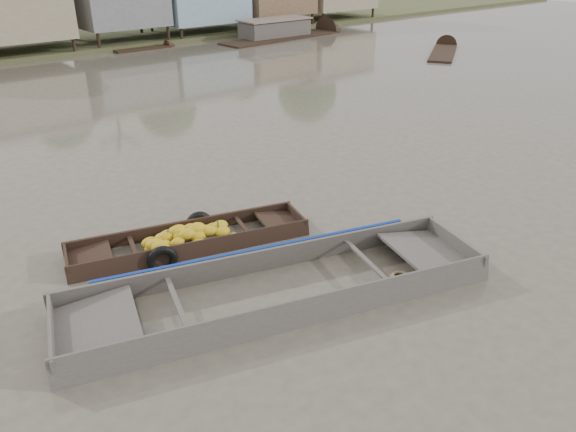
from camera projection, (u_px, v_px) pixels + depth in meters
ground at (284, 274)px, 11.86m from camera, size 120.00×120.00×0.00m
banana_boat at (187, 240)px, 12.86m from camera, size 5.62×2.72×0.75m
viewer_boat at (279, 292)px, 11.09m from camera, size 8.77×4.53×0.68m
distant_boats at (217, 45)px, 36.08m from camera, size 47.18×16.06×1.38m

